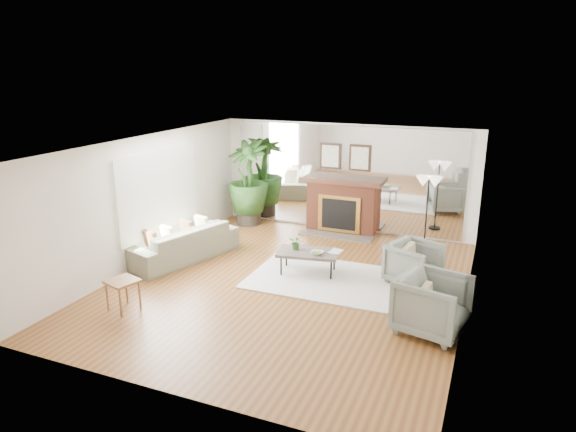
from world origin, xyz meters
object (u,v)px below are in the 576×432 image
at_px(sofa, 182,243).
at_px(side_table, 122,285).
at_px(coffee_table, 308,253).
at_px(armchair_front, 433,305).
at_px(fireplace, 342,205).
at_px(armchair_back, 414,263).
at_px(potted_ficus, 248,180).
at_px(floor_lamp, 428,188).

distance_m(sofa, side_table, 2.32).
distance_m(coffee_table, armchair_front, 2.79).
bearing_deg(armchair_front, sofa, 90.58).
bearing_deg(armchair_front, fireplace, 45.94).
height_order(armchair_back, potted_ficus, potted_ficus).
xyz_separation_m(sofa, potted_ficus, (0.16, 2.66, 0.77)).
xyz_separation_m(fireplace, armchair_front, (2.60, -4.04, -0.22)).
bearing_deg(side_table, coffee_table, 48.73).
bearing_deg(sofa, coffee_table, 112.12).
height_order(fireplace, floor_lamp, fireplace).
bearing_deg(fireplace, sofa, -130.07).
relative_size(fireplace, sofa, 0.88).
distance_m(coffee_table, floor_lamp, 2.88).
bearing_deg(fireplace, armchair_front, -57.25).
bearing_deg(coffee_table, sofa, -174.88).
xyz_separation_m(armchair_back, armchair_front, (0.54, -1.68, 0.06)).
bearing_deg(side_table, sofa, 100.23).
distance_m(fireplace, sofa, 3.82).
bearing_deg(floor_lamp, fireplace, 160.95).
bearing_deg(armchair_front, coffee_table, 73.91).
xyz_separation_m(side_table, floor_lamp, (4.05, 4.50, 0.97)).
relative_size(coffee_table, armchair_back, 1.46).
distance_m(armchair_back, side_table, 4.99).
height_order(side_table, potted_ficus, potted_ficus).
relative_size(armchair_front, side_table, 1.74).
relative_size(side_table, floor_lamp, 0.34).
height_order(sofa, potted_ficus, potted_ficus).
height_order(sofa, side_table, sofa).
relative_size(side_table, potted_ficus, 0.27).
distance_m(fireplace, potted_ficus, 2.35).
bearing_deg(side_table, fireplace, 68.56).
height_order(coffee_table, side_table, side_table).
distance_m(sofa, potted_ficus, 2.77).
height_order(fireplace, sofa, fireplace).
distance_m(sofa, armchair_front, 5.18).
xyz_separation_m(coffee_table, sofa, (-2.62, -0.23, -0.07)).
height_order(coffee_table, potted_ficus, potted_ficus).
bearing_deg(armchair_back, sofa, 116.97).
relative_size(sofa, armchair_back, 2.79).
bearing_deg(potted_ficus, floor_lamp, -5.86).
relative_size(armchair_back, floor_lamp, 0.51).
height_order(coffee_table, sofa, sofa).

